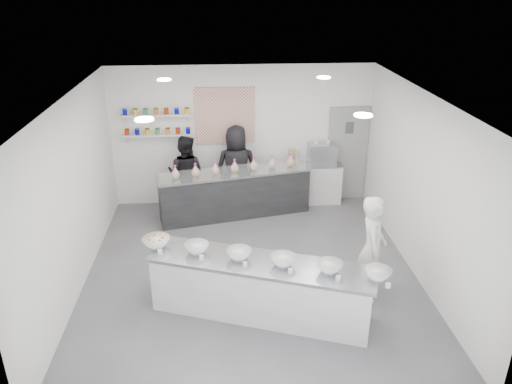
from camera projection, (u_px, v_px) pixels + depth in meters
floor at (251, 273)px, 8.45m from camera, size 6.00×6.00×0.00m
ceiling at (250, 98)px, 7.26m from camera, size 6.00×6.00×0.00m
back_wall at (242, 136)px, 10.60m from camera, size 5.50×0.00×5.50m
left_wall at (73, 197)px, 7.67m from camera, size 0.00×6.00×6.00m
right_wall at (421, 187)px, 8.04m from camera, size 0.00×6.00×6.00m
back_door at (347, 154)px, 10.90m from camera, size 0.88×0.04×2.10m
pattern_panel at (225, 116)px, 10.37m from camera, size 1.25×0.03×1.20m
jar_shelf_lower at (158, 135)px, 10.35m from camera, size 1.45×0.22×0.04m
jar_shelf_upper at (156, 115)px, 10.18m from camera, size 1.45×0.22×0.04m
preserve_jars at (157, 122)px, 10.22m from camera, size 1.45×0.10×0.56m
downlight_0 at (144, 119)px, 6.26m from camera, size 0.24×0.24×0.02m
downlight_1 at (363, 115)px, 6.44m from camera, size 0.24×0.24×0.02m
downlight_2 at (164, 80)px, 8.63m from camera, size 0.24×0.24×0.02m
downlight_3 at (324, 77)px, 8.82m from camera, size 0.24×0.24×0.02m
prep_counter at (261, 288)px, 7.27m from camera, size 3.34×1.80×0.89m
back_bar at (235, 194)px, 10.30m from camera, size 3.18×1.25×0.97m
sneeze_guard at (238, 171)px, 9.81m from camera, size 3.02×0.69×0.26m
espresso_ledge at (314, 184)px, 10.92m from camera, size 1.20×0.38×0.89m
espresso_machine at (322, 155)px, 10.66m from camera, size 0.59×0.41×0.45m
cup_stacks at (293, 157)px, 10.64m from camera, size 0.24×0.24×0.36m
prep_bowls at (261, 258)px, 7.07m from camera, size 3.57×1.65×0.15m
label_cards at (276, 278)px, 6.66m from camera, size 3.31×0.04×0.07m
cookie_bags at (235, 166)px, 10.05m from camera, size 2.54×0.72×0.28m
woman_prep at (372, 248)px, 7.53m from camera, size 0.55×0.70×1.70m
staff_left at (186, 174)px, 10.42m from camera, size 0.95×0.83×1.65m
staff_right at (237, 168)px, 10.46m from camera, size 0.91×0.60×1.84m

